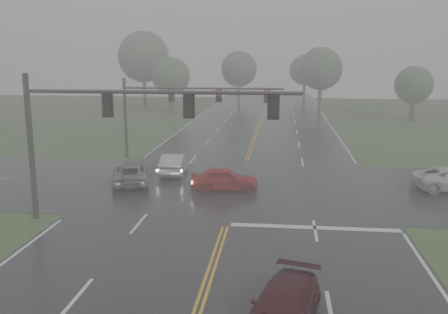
# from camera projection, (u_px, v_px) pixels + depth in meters

# --- Properties ---
(main_road) EXTENTS (18.00, 160.00, 0.02)m
(main_road) POSITION_uv_depth(u_px,v_px,m) (236.00, 195.00, 31.10)
(main_road) COLOR black
(main_road) RESTS_ON ground
(cross_street) EXTENTS (120.00, 14.00, 0.02)m
(cross_street) POSITION_uv_depth(u_px,v_px,m) (239.00, 186.00, 33.04)
(cross_street) COLOR black
(cross_street) RESTS_ON ground
(stop_bar) EXTENTS (8.50, 0.50, 0.01)m
(stop_bar) POSITION_uv_depth(u_px,v_px,m) (315.00, 228.00, 25.15)
(stop_bar) COLOR silver
(stop_bar) RESTS_ON ground
(sedan_red) EXTENTS (4.52, 2.29, 1.47)m
(sedan_red) POSITION_uv_depth(u_px,v_px,m) (224.00, 190.00, 32.09)
(sedan_red) COLOR #990F0D
(sedan_red) RESTS_ON ground
(sedan_silver) EXTENTS (1.82, 4.65, 1.51)m
(sedan_silver) POSITION_uv_depth(u_px,v_px,m) (175.00, 174.00, 36.46)
(sedan_silver) COLOR #A6A9AD
(sedan_silver) RESTS_ON ground
(car_grey) EXTENTS (3.64, 5.47, 1.39)m
(car_grey) POSITION_uv_depth(u_px,v_px,m) (131.00, 184.00, 33.69)
(car_grey) COLOR slate
(car_grey) RESTS_ON ground
(signal_gantry_near) EXTENTS (14.05, 0.34, 7.68)m
(signal_gantry_near) POSITION_uv_depth(u_px,v_px,m) (110.00, 119.00, 25.09)
(signal_gantry_near) COLOR black
(signal_gantry_near) RESTS_ON ground
(signal_gantry_far) EXTENTS (13.18, 0.34, 6.65)m
(signal_gantry_far) POSITION_uv_depth(u_px,v_px,m) (174.00, 102.00, 40.82)
(signal_gantry_far) COLOR black
(signal_gantry_far) RESTS_ON ground
(tree_nw_a) EXTENTS (5.54, 5.54, 8.13)m
(tree_nw_a) POSITION_uv_depth(u_px,v_px,m) (171.00, 76.00, 73.26)
(tree_nw_a) COLOR #30251F
(tree_nw_a) RESTS_ON ground
(tree_ne_a) EXTENTS (6.56, 6.56, 9.63)m
(tree_ne_a) POSITION_uv_depth(u_px,v_px,m) (321.00, 69.00, 76.27)
(tree_ne_a) COLOR #30251F
(tree_ne_a) RESTS_ON ground
(tree_n_mid) EXTENTS (6.20, 6.20, 9.11)m
(tree_n_mid) POSITION_uv_depth(u_px,v_px,m) (239.00, 69.00, 86.45)
(tree_n_mid) COLOR #30251F
(tree_n_mid) RESTS_ON ground
(tree_e_near) EXTENTS (4.84, 4.84, 7.10)m
(tree_e_near) POSITION_uv_depth(u_px,v_px,m) (414.00, 85.00, 64.10)
(tree_e_near) COLOR #30251F
(tree_e_near) RESTS_ON ground
(tree_nw_b) EXTENTS (8.35, 8.35, 12.27)m
(tree_nw_b) POSITION_uv_depth(u_px,v_px,m) (143.00, 57.00, 82.04)
(tree_nw_b) COLOR #30251F
(tree_nw_b) RESTS_ON ground
(tree_n_far) EXTENTS (5.73, 5.73, 8.41)m
(tree_n_far) POSITION_uv_depth(u_px,v_px,m) (305.00, 70.00, 94.23)
(tree_n_far) COLOR #30251F
(tree_n_far) RESTS_ON ground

